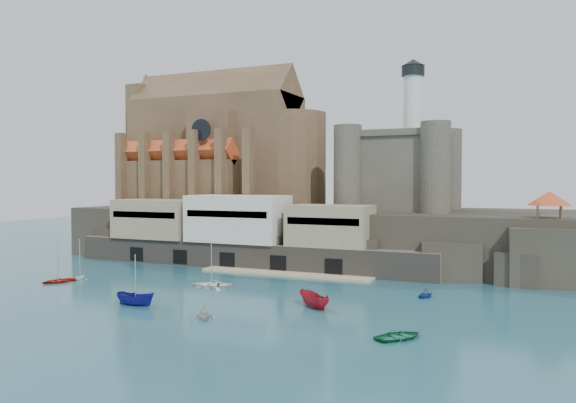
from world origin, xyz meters
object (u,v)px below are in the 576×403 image
(church, at_px, (222,152))
(boat_1, at_px, (204,318))
(boat_0, at_px, (58,282))
(castle_keep, at_px, (400,167))
(boat_2, at_px, (136,305))
(pavilion, at_px, (549,200))

(church, bearing_deg, boat_1, -61.45)
(church, xyz_separation_m, boat_0, (-3.02, -44.48, -22.13))
(castle_keep, relative_size, boat_0, 5.75)
(church, xyz_separation_m, boat_2, (18.45, -52.71, -22.13))
(church, xyz_separation_m, castle_keep, (40.21, -0.78, -3.81))
(castle_keep, relative_size, pavilion, 4.58)
(boat_0, height_order, boat_2, boat_2)
(boat_0, bearing_deg, boat_1, 3.87)
(castle_keep, height_order, boat_1, castle_keep)
(castle_keep, bearing_deg, church, 178.89)
(pavilion, xyz_separation_m, boat_2, (-47.68, -36.85, -12.73))
(church, height_order, boat_2, church)
(boat_0, relative_size, boat_1, 1.56)
(church, bearing_deg, boat_0, -93.88)
(boat_2, bearing_deg, pavilion, -55.28)
(church, relative_size, boat_2, 8.65)
(church, distance_m, pavilion, 68.65)
(pavilion, bearing_deg, castle_keep, 149.82)
(boat_2, bearing_deg, boat_1, -104.11)
(castle_keep, xyz_separation_m, boat_2, (-21.76, -51.93, -18.31))
(castle_keep, bearing_deg, pavilion, -30.18)
(boat_1, height_order, boat_2, boat_2)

